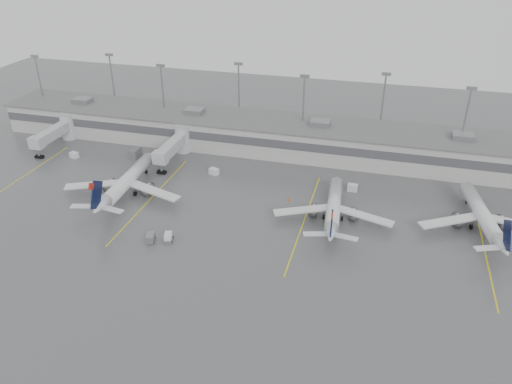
% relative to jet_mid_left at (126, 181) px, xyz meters
% --- Properties ---
extents(ground, '(260.00, 260.00, 0.00)m').
position_rel_jet_mid_left_xyz_m(ground, '(23.67, -24.38, -3.12)').
color(ground, '#4F4F51').
rests_on(ground, ground).
extents(terminal, '(152.00, 17.00, 9.45)m').
position_rel_jet_mid_left_xyz_m(terminal, '(23.66, 33.60, 1.05)').
color(terminal, '#A5A4A0').
rests_on(terminal, ground).
extents(light_masts, '(142.40, 8.00, 20.60)m').
position_rel_jet_mid_left_xyz_m(light_masts, '(23.67, 39.37, 8.90)').
color(light_masts, gray).
rests_on(light_masts, ground).
extents(jet_bridge_left, '(4.00, 17.20, 7.00)m').
position_rel_jet_mid_left_xyz_m(jet_bridge_left, '(-31.83, 21.34, 0.75)').
color(jet_bridge_left, '#A7AAAD').
rests_on(jet_bridge_left, ground).
extents(jet_bridge_right, '(4.00, 17.20, 7.00)m').
position_rel_jet_mid_left_xyz_m(jet_bridge_right, '(3.17, 21.34, 0.75)').
color(jet_bridge_right, '#A7AAAD').
rests_on(jet_bridge_right, ground).
extents(stand_markings, '(105.25, 40.00, 0.01)m').
position_rel_jet_mid_left_xyz_m(stand_markings, '(23.67, -0.38, -3.12)').
color(stand_markings, yellow).
rests_on(stand_markings, ground).
extents(jet_mid_left, '(27.69, 31.09, 10.05)m').
position_rel_jet_mid_left_xyz_m(jet_mid_left, '(0.00, 0.00, 0.00)').
color(jet_mid_left, silver).
rests_on(jet_mid_left, ground).
extents(jet_mid_right, '(24.81, 27.89, 9.02)m').
position_rel_jet_mid_left_xyz_m(jet_mid_right, '(46.82, 1.58, -0.32)').
color(jet_mid_right, silver).
rests_on(jet_mid_right, ground).
extents(jet_far_right, '(25.93, 29.30, 9.54)m').
position_rel_jet_mid_left_xyz_m(jet_far_right, '(76.25, 5.70, -0.16)').
color(jet_far_right, silver).
rests_on(jet_far_right, ground).
extents(baggage_tug, '(2.22, 2.86, 1.63)m').
position_rel_jet_mid_left_xyz_m(baggage_tug, '(16.96, -15.19, -2.49)').
color(baggage_tug, silver).
rests_on(baggage_tug, ground).
extents(baggage_cart, '(2.10, 2.86, 1.64)m').
position_rel_jet_mid_left_xyz_m(baggage_cart, '(13.76, -16.39, -2.27)').
color(baggage_cart, slate).
rests_on(baggage_cart, ground).
extents(gse_uld_a, '(2.44, 1.93, 1.52)m').
position_rel_jet_mid_left_xyz_m(gse_uld_a, '(-23.02, 14.15, -2.36)').
color(gse_uld_a, silver).
rests_on(gse_uld_a, ground).
extents(gse_uld_b, '(2.58, 2.16, 1.56)m').
position_rel_jet_mid_left_xyz_m(gse_uld_b, '(15.80, 14.56, -2.34)').
color(gse_uld_b, silver).
rests_on(gse_uld_b, ground).
extents(gse_uld_c, '(2.29, 1.56, 1.60)m').
position_rel_jet_mid_left_xyz_m(gse_uld_c, '(49.55, 14.99, -2.32)').
color(gse_uld_c, silver).
rests_on(gse_uld_c, ground).
extents(gse_loader, '(2.35, 3.67, 2.26)m').
position_rel_jet_mid_left_xyz_m(gse_loader, '(-7.77, 19.00, -1.99)').
color(gse_loader, slate).
rests_on(gse_loader, ground).
extents(cone_a, '(0.38, 0.38, 0.61)m').
position_rel_jet_mid_left_xyz_m(cone_a, '(-22.17, 14.04, -2.82)').
color(cone_a, '#EF4205').
rests_on(cone_a, ground).
extents(cone_b, '(0.42, 0.42, 0.66)m').
position_rel_jet_mid_left_xyz_m(cone_b, '(-3.11, 10.48, -2.79)').
color(cone_b, '#EF4205').
rests_on(cone_b, ground).
extents(cone_c, '(0.45, 0.45, 0.71)m').
position_rel_jet_mid_left_xyz_m(cone_c, '(36.30, 6.45, -2.77)').
color(cone_c, '#EF4205').
rests_on(cone_c, ground).
extents(cone_d, '(0.43, 0.43, 0.68)m').
position_rel_jet_mid_left_xyz_m(cone_d, '(68.85, 6.07, -2.78)').
color(cone_d, '#EF4205').
rests_on(cone_d, ground).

